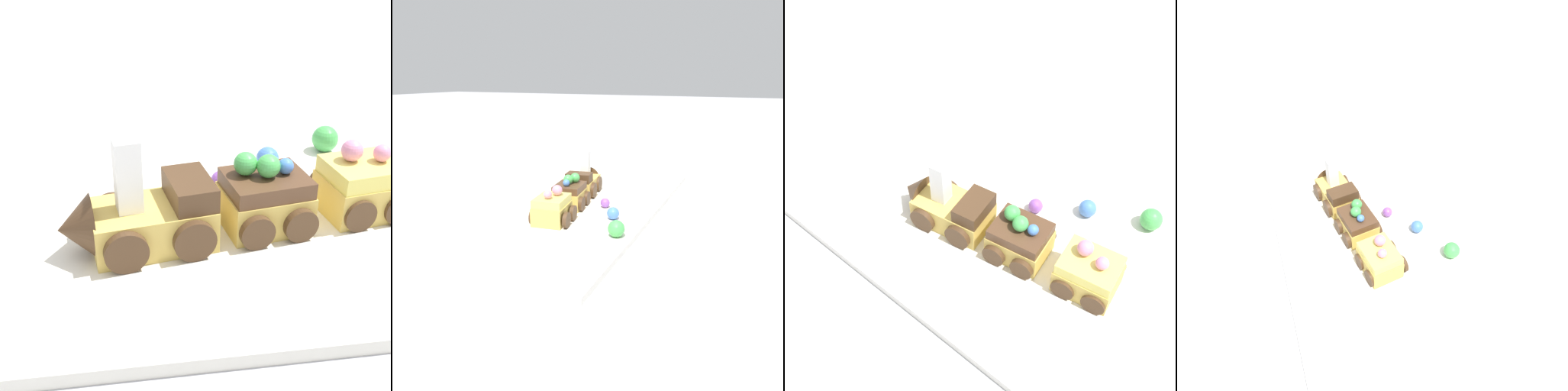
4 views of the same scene
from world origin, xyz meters
TOP-DOWN VIEW (x-y plane):
  - ground_plane at (0.00, 0.00)m, footprint 10.00×10.00m
  - display_board at (0.00, 0.00)m, footprint 0.67×0.33m
  - cake_train_locomotive at (0.08, 0.03)m, footprint 0.13×0.09m
  - cake_car_chocolate at (-0.03, 0.01)m, footprint 0.08×0.08m
  - cake_car_lemon at (-0.12, -0.00)m, footprint 0.08×0.08m
  - gumball_green at (-0.14, -0.14)m, footprint 0.03×0.03m
  - gumball_purple at (0.00, -0.06)m, footprint 0.02×0.02m
  - gumball_blue at (-0.06, -0.10)m, footprint 0.02×0.02m

SIDE VIEW (x-z plane):
  - ground_plane at x=0.00m, z-range 0.00..0.00m
  - display_board at x=0.00m, z-range 0.00..0.01m
  - gumball_purple at x=0.00m, z-range 0.01..0.03m
  - gumball_blue at x=-0.06m, z-range 0.01..0.04m
  - gumball_green at x=-0.14m, z-range 0.01..0.04m
  - cake_car_lemon at x=-0.12m, z-range 0.00..0.07m
  - cake_train_locomotive at x=0.08m, z-range -0.01..0.09m
  - cake_car_chocolate at x=-0.03m, z-range 0.00..0.07m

